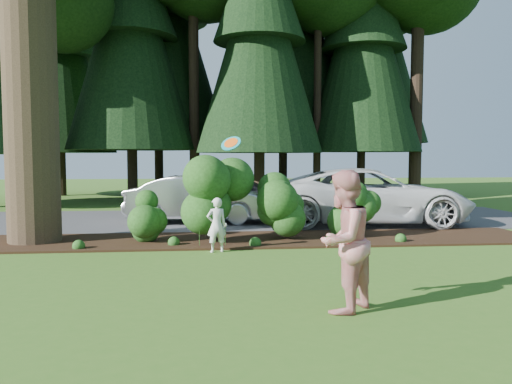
% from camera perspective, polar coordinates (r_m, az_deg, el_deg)
% --- Properties ---
extents(ground, '(80.00, 80.00, 0.00)m').
position_cam_1_polar(ground, '(9.36, -2.98, -8.92)').
color(ground, '#38631C').
rests_on(ground, ground).
extents(mulch_bed, '(16.00, 2.50, 0.05)m').
position_cam_1_polar(mulch_bed, '(12.55, -3.67, -5.49)').
color(mulch_bed, black).
rests_on(mulch_bed, ground).
extents(driveway, '(22.00, 6.00, 0.03)m').
position_cam_1_polar(driveway, '(16.75, -4.18, -3.13)').
color(driveway, '#38383A').
rests_on(driveway, ground).
extents(shrub_row, '(6.53, 1.60, 1.61)m').
position_cam_1_polar(shrub_row, '(12.38, -0.11, -1.95)').
color(shrub_row, '#1C3E13').
rests_on(shrub_row, ground).
extents(lily_cluster, '(0.69, 0.09, 0.57)m').
position_cam_1_polar(lily_cluster, '(11.63, -5.02, -3.91)').
color(lily_cluster, '#1C3E13').
rests_on(lily_cluster, ground).
extents(tree_wall, '(25.66, 12.15, 17.09)m').
position_cam_1_polar(tree_wall, '(26.56, -4.23, 20.20)').
color(tree_wall, black).
rests_on(tree_wall, ground).
extents(car_silver_wagon, '(4.59, 1.96, 1.47)m').
position_cam_1_polar(car_silver_wagon, '(15.83, -6.65, -0.84)').
color(car_silver_wagon, silver).
rests_on(car_silver_wagon, driveway).
extents(car_white_suv, '(6.42, 3.38, 1.72)m').
position_cam_1_polar(car_white_suv, '(15.76, 12.75, -0.47)').
color(car_white_suv, silver).
rests_on(car_white_suv, driveway).
extents(car_dark_suv, '(5.05, 2.51, 1.41)m').
position_cam_1_polar(car_dark_suv, '(19.00, -2.33, -0.10)').
color(car_dark_suv, black).
rests_on(car_dark_suv, driveway).
extents(child, '(0.50, 0.39, 1.21)m').
position_cam_1_polar(child, '(11.02, -4.54, -3.77)').
color(child, silver).
rests_on(child, ground).
extents(adult, '(1.17, 1.17, 1.92)m').
position_cam_1_polar(adult, '(6.86, 9.93, -5.57)').
color(adult, red).
rests_on(adult, ground).
extents(frisbee, '(0.55, 0.39, 0.46)m').
position_cam_1_polar(frisbee, '(11.32, -2.88, 5.57)').
color(frisbee, teal).
rests_on(frisbee, ground).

